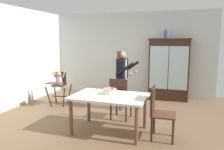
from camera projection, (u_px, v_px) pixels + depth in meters
name	position (u px, v px, depth m)	size (l,w,h in m)	color
ground_plane	(102.00, 121.00, 5.03)	(6.24, 6.24, 0.00)	brown
wall_back	(130.00, 54.00, 7.29)	(5.32, 0.06, 2.70)	silver
wall_left	(5.00, 59.00, 5.62)	(0.06, 5.32, 2.70)	silver
china_cabinet	(169.00, 69.00, 6.72)	(1.23, 0.48, 1.86)	#382116
ceramic_vase	(166.00, 34.00, 6.60)	(0.13, 0.13, 0.27)	#3D567F
high_chair_with_toddler	(59.00, 82.00, 6.17)	(0.65, 0.74, 0.95)	#382116
adult_person	(122.00, 73.00, 5.75)	(0.54, 0.52, 1.53)	#3D4C6B
dining_table	(109.00, 100.00, 4.36)	(1.47, 1.01, 0.74)	silver
birthday_cake	(110.00, 91.00, 4.46)	(0.28, 0.28, 0.19)	beige
dining_chair_far_side	(120.00, 96.00, 5.04)	(0.47, 0.47, 0.96)	#382116
dining_chair_right_end	(158.00, 109.00, 4.07)	(0.44, 0.44, 0.96)	#382116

